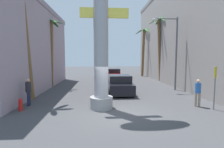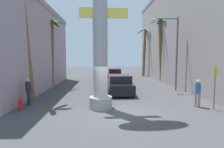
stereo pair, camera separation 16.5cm
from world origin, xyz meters
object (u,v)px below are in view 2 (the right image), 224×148
(palm_tree_mid_right, at_px, (161,41))
(pedestrian_by_sign, at_px, (198,91))
(car_lead, at_px, (119,85))
(palm_tree_far_right, at_px, (145,48))
(pedestrian_curb_left, at_px, (28,90))
(fire_hydrant, at_px, (20,104))
(palm_tree_mid_left, at_px, (52,41))
(car_far, at_px, (114,74))
(street_lamp, at_px, (173,46))
(palm_tree_near_left, at_px, (26,33))
(neon_sign_pole, at_px, (100,26))
(crossing_sign, at_px, (215,81))

(palm_tree_mid_right, height_order, pedestrian_by_sign, palm_tree_mid_right)
(car_lead, relative_size, palm_tree_far_right, 0.62)
(pedestrian_curb_left, xyz_separation_m, fire_hydrant, (-0.03, -1.09, -0.65))
(palm_tree_far_right, relative_size, pedestrian_by_sign, 4.59)
(palm_tree_mid_left, bearing_deg, car_far, 39.57)
(car_far, bearing_deg, palm_tree_mid_left, -140.43)
(palm_tree_mid_left, height_order, pedestrian_curb_left, palm_tree_mid_left)
(street_lamp, relative_size, palm_tree_mid_left, 0.96)
(car_far, xyz_separation_m, pedestrian_by_sign, (4.21, -13.78, 0.26))
(palm_tree_near_left, bearing_deg, street_lamp, 15.17)
(neon_sign_pole, bearing_deg, palm_tree_far_right, 69.13)
(neon_sign_pole, xyz_separation_m, car_lead, (1.55, 4.62, -4.11))
(crossing_sign, distance_m, palm_tree_mid_left, 14.90)
(palm_tree_far_right, distance_m, pedestrian_by_sign, 18.53)
(fire_hydrant, bearing_deg, pedestrian_by_sign, 1.07)
(palm_tree_mid_right, distance_m, palm_tree_mid_left, 13.07)
(neon_sign_pole, xyz_separation_m, car_far, (1.71, 13.77, -4.07))
(palm_tree_mid_left, height_order, palm_tree_far_right, palm_tree_far_right)
(palm_tree_mid_right, height_order, fire_hydrant, palm_tree_mid_right)
(street_lamp, relative_size, car_far, 1.40)
(palm_tree_near_left, bearing_deg, car_lead, 18.51)
(street_lamp, relative_size, pedestrian_by_sign, 3.94)
(car_lead, relative_size, palm_tree_near_left, 0.59)
(car_far, xyz_separation_m, palm_tree_far_right, (5.20, 4.37, 3.88))
(palm_tree_mid_left, xyz_separation_m, pedestrian_by_sign, (11.01, -8.16, -3.71))
(crossing_sign, bearing_deg, pedestrian_curb_left, 171.89)
(palm_tree_mid_left, distance_m, pedestrian_by_sign, 14.20)
(crossing_sign, height_order, pedestrian_curb_left, crossing_sign)
(neon_sign_pole, bearing_deg, crossing_sign, -6.07)
(palm_tree_near_left, height_order, pedestrian_curb_left, palm_tree_near_left)
(palm_tree_far_right, bearing_deg, car_lead, -111.65)
(pedestrian_curb_left, bearing_deg, crossing_sign, -8.11)
(car_lead, distance_m, pedestrian_by_sign, 6.37)
(pedestrian_by_sign, bearing_deg, car_lead, 133.44)
(car_far, xyz_separation_m, fire_hydrant, (-6.32, -13.98, -0.38))
(street_lamp, bearing_deg, neon_sign_pole, -139.67)
(car_lead, distance_m, fire_hydrant, 7.82)
(palm_tree_far_right, bearing_deg, crossing_sign, -91.22)
(crossing_sign, xyz_separation_m, palm_tree_near_left, (-11.68, 3.06, 3.06))
(street_lamp, height_order, car_lead, street_lamp)
(street_lamp, distance_m, pedestrian_by_sign, 6.37)
(pedestrian_curb_left, height_order, pedestrian_by_sign, pedestrian_curb_left)
(car_lead, distance_m, pedestrian_curb_left, 7.18)
(car_far, distance_m, pedestrian_curb_left, 14.34)
(car_far, relative_size, palm_tree_far_right, 0.61)
(palm_tree_mid_left, bearing_deg, palm_tree_near_left, -90.75)
(crossing_sign, height_order, palm_tree_mid_left, palm_tree_mid_left)
(car_lead, height_order, pedestrian_curb_left, pedestrian_curb_left)
(car_lead, bearing_deg, car_far, 88.98)
(neon_sign_pole, xyz_separation_m, palm_tree_mid_left, (-5.08, 8.16, -0.11))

